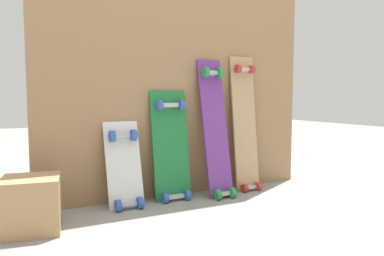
% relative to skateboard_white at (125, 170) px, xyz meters
% --- Properties ---
extents(ground_plane, '(12.00, 12.00, 0.00)m').
position_rel_skateboard_white_xyz_m(ground_plane, '(0.41, 0.04, -0.21)').
color(ground_plane, gray).
extents(plywood_wall_panel, '(1.79, 0.04, 1.78)m').
position_rel_skateboard_white_xyz_m(plywood_wall_panel, '(0.41, 0.11, 0.68)').
color(plywood_wall_panel, '#99724C').
rests_on(plywood_wall_panel, ground).
extents(skateboard_white, '(0.20, 0.20, 0.55)m').
position_rel_skateboard_white_xyz_m(skateboard_white, '(0.00, 0.00, 0.00)').
color(skateboard_white, silver).
rests_on(skateboard_white, ground).
extents(skateboard_green, '(0.23, 0.17, 0.72)m').
position_rel_skateboard_white_xyz_m(skateboard_green, '(0.30, 0.02, 0.09)').
color(skateboard_green, '#1E7238').
rests_on(skateboard_green, ground).
extents(skateboard_purple, '(0.17, 0.26, 0.92)m').
position_rel_skateboard_white_xyz_m(skateboard_purple, '(0.59, -0.02, 0.19)').
color(skateboard_purple, '#6B338C').
rests_on(skateboard_purple, ground).
extents(skateboard_natural, '(0.18, 0.18, 0.96)m').
position_rel_skateboard_white_xyz_m(skateboard_natural, '(0.84, 0.02, 0.20)').
color(skateboard_natural, tan).
rests_on(skateboard_natural, ground).
extents(wooden_crate, '(0.29, 0.29, 0.25)m').
position_rel_skateboard_white_xyz_m(wooden_crate, '(-0.49, -0.18, -0.08)').
color(wooden_crate, tan).
rests_on(wooden_crate, ground).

